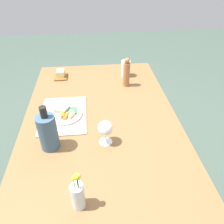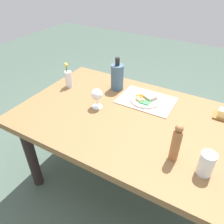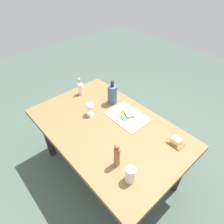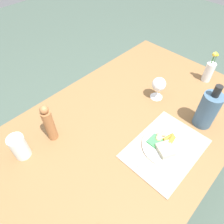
# 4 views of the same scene
# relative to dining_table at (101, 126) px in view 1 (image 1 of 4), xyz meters

# --- Properties ---
(ground_plane) EXTENTS (8.00, 8.00, 0.00)m
(ground_plane) POSITION_rel_dining_table_xyz_m (0.00, 0.00, -0.61)
(ground_plane) COLOR #415247
(dining_table) EXTENTS (1.52, 0.98, 0.70)m
(dining_table) POSITION_rel_dining_table_xyz_m (0.00, 0.00, 0.00)
(dining_table) COLOR brown
(dining_table) RESTS_ON ground_plane
(placemat) EXTENTS (0.40, 0.29, 0.01)m
(placemat) POSITION_rel_dining_table_xyz_m (-0.02, -0.24, 0.09)
(placemat) COLOR tan
(placemat) RESTS_ON dining_table
(dinner_plate) EXTENTS (0.23, 0.23, 0.04)m
(dinner_plate) POSITION_rel_dining_table_xyz_m (-0.02, -0.23, 0.11)
(dinner_plate) COLOR white
(dinner_plate) RESTS_ON placemat
(fork) EXTENTS (0.03, 0.19, 0.00)m
(fork) POSITION_rel_dining_table_xyz_m (-0.19, -0.21, 0.10)
(fork) COLOR silver
(fork) RESTS_ON placemat
(knife) EXTENTS (0.03, 0.20, 0.00)m
(knife) POSITION_rel_dining_table_xyz_m (0.14, -0.23, 0.10)
(knife) COLOR silver
(knife) RESTS_ON placemat
(pepper_mill) EXTENTS (0.05, 0.05, 0.23)m
(pepper_mill) POSITION_rel_dining_table_xyz_m (-0.37, 0.22, 0.20)
(pepper_mill) COLOR #9F653B
(pepper_mill) RESTS_ON dining_table
(water_tumbler) EXTENTS (0.08, 0.08, 0.13)m
(water_tumbler) POSITION_rel_dining_table_xyz_m (-0.53, 0.24, 0.15)
(water_tumbler) COLOR silver
(water_tumbler) RESTS_ON dining_table
(cooler_bottle) EXTENTS (0.10, 0.10, 0.26)m
(cooler_bottle) POSITION_rel_dining_table_xyz_m (0.25, -0.29, 0.20)
(cooler_bottle) COLOR #3D5A71
(cooler_bottle) RESTS_ON dining_table
(flower_vase) EXTENTS (0.06, 0.06, 0.21)m
(flower_vase) POSITION_rel_dining_table_xyz_m (0.62, -0.13, 0.17)
(flower_vase) COLOR silver
(flower_vase) RESTS_ON dining_table
(wine_glass) EXTENTS (0.08, 0.08, 0.14)m
(wine_glass) POSITION_rel_dining_table_xyz_m (0.25, 0.01, 0.19)
(wine_glass) COLOR white
(wine_glass) RESTS_ON dining_table
(butter_dish) EXTENTS (0.13, 0.10, 0.06)m
(butter_dish) POSITION_rel_dining_table_xyz_m (-0.55, -0.30, 0.12)
(butter_dish) COLOR brown
(butter_dish) RESTS_ON dining_table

